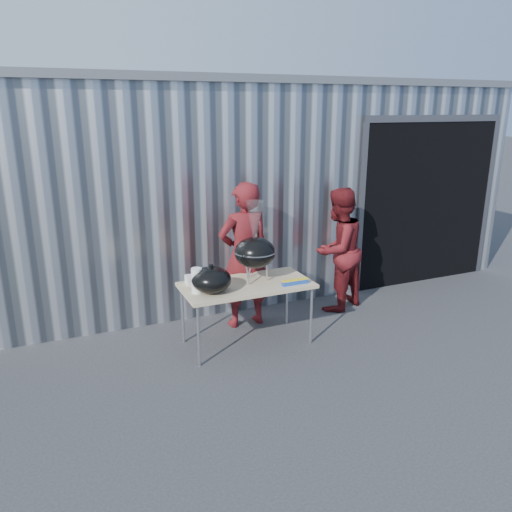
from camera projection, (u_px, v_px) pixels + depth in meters
name	position (u px, v px, depth m)	size (l,w,h in m)	color
ground	(285.00, 368.00, 5.39)	(80.00, 80.00, 0.00)	#2D2D30
building	(220.00, 172.00, 9.33)	(8.20, 6.20, 3.10)	silver
folding_table	(247.00, 287.00, 5.78)	(1.50, 0.75, 0.75)	tan
kettle_grill	(255.00, 247.00, 5.74)	(0.48, 0.48, 0.95)	black
grill_lid	(211.00, 280.00, 5.46)	(0.44, 0.44, 0.32)	black
paper_towels	(197.00, 280.00, 5.45)	(0.12, 0.12, 0.28)	white
white_tub	(195.00, 280.00, 5.75)	(0.20, 0.15, 0.10)	white
foil_box	(295.00, 282.00, 5.73)	(0.32, 0.05, 0.06)	#1943A6
person_cook	(244.00, 256.00, 6.24)	(0.68, 0.44, 1.85)	maroon
person_bystander	(338.00, 250.00, 6.79)	(0.82, 0.64, 1.69)	maroon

